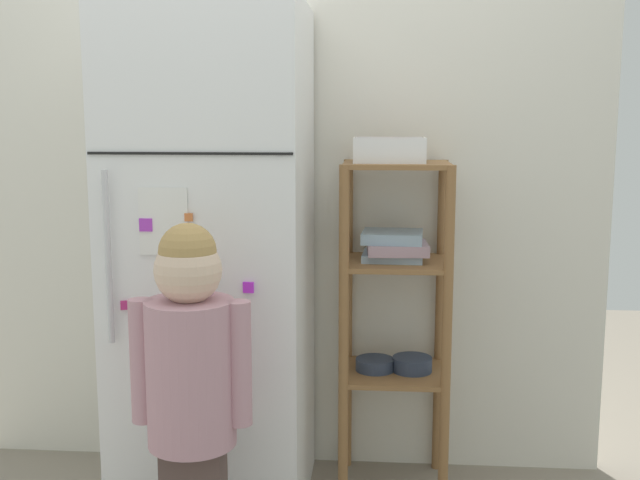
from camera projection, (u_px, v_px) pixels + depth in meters
kitchen_wall_back at (284, 182)px, 3.00m from camera, size 2.50×0.03×2.27m
refrigerator at (215, 261)px, 2.71m from camera, size 0.65×0.67×1.77m
child_standing at (191, 372)px, 2.21m from camera, size 0.35×0.26×1.10m
pantry_shelf_unit at (395, 293)px, 2.82m from camera, size 0.39×0.36×1.23m
fruit_bin at (391, 152)px, 2.71m from camera, size 0.25×0.20×0.09m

